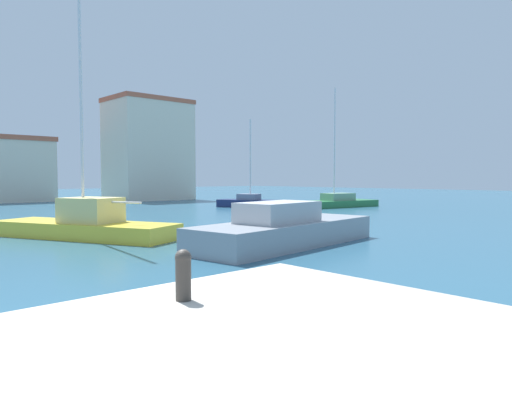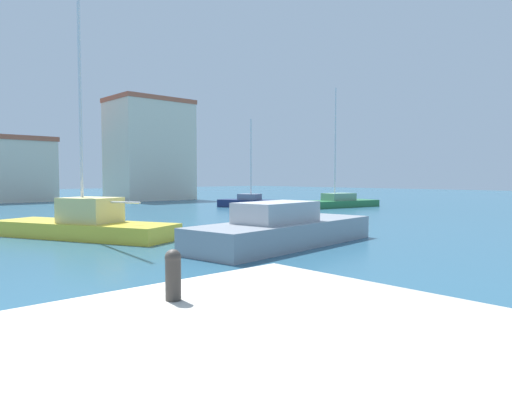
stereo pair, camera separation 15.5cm
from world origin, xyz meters
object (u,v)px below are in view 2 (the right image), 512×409
object	(u,v)px
motorboat_grey_inner_mooring	(283,230)
sailboat_green_center_channel	(335,202)
mooring_bollard	(173,273)
sailboat_yellow_distant_east	(85,224)
sailboat_navy_near_pier	(251,202)

from	to	relation	value
motorboat_grey_inner_mooring	sailboat_green_center_channel	size ratio (longest dim) A/B	0.87
sailboat_green_center_channel	mooring_bollard	bearing A→B (deg)	-145.32
mooring_bollard	sailboat_yellow_distant_east	world-z (taller)	sailboat_yellow_distant_east
sailboat_yellow_distant_east	sailboat_navy_near_pier	world-z (taller)	sailboat_yellow_distant_east
sailboat_yellow_distant_east	sailboat_navy_near_pier	distance (m)	21.67
mooring_bollard	sailboat_yellow_distant_east	xyz separation A→B (m)	(5.19, 15.08, -0.84)
motorboat_grey_inner_mooring	sailboat_navy_near_pier	distance (m)	22.96
sailboat_green_center_channel	sailboat_navy_near_pier	xyz separation A→B (m)	(-5.62, 4.80, 0.01)
mooring_bollard	sailboat_navy_near_pier	distance (m)	35.14
motorboat_grey_inner_mooring	sailboat_navy_near_pier	bearing A→B (deg)	51.08
sailboat_yellow_distant_east	motorboat_grey_inner_mooring	bearing A→B (deg)	-58.43
sailboat_navy_near_pier	motorboat_grey_inner_mooring	bearing A→B (deg)	-128.92
mooring_bollard	sailboat_navy_near_pier	bearing A→B (deg)	46.42
sailboat_yellow_distant_east	sailboat_navy_near_pier	bearing A→B (deg)	28.58
sailboat_green_center_channel	motorboat_grey_inner_mooring	bearing A→B (deg)	-146.91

